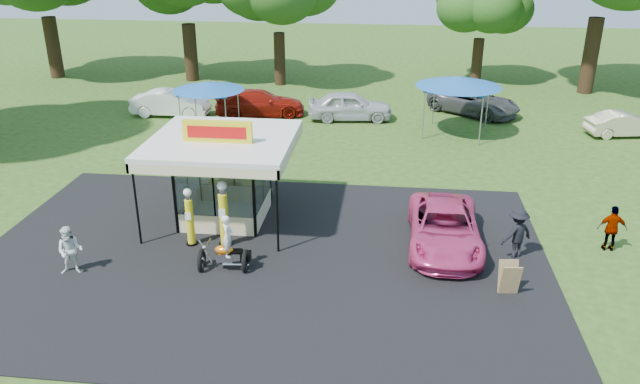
% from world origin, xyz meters
% --- Properties ---
extents(ground, '(120.00, 120.00, 0.00)m').
position_xyz_m(ground, '(0.00, 0.00, 0.00)').
color(ground, '#2A4816').
rests_on(ground, ground).
extents(asphalt_apron, '(20.00, 14.00, 0.04)m').
position_xyz_m(asphalt_apron, '(0.00, 2.00, 0.02)').
color(asphalt_apron, black).
rests_on(asphalt_apron, ground).
extents(gas_station_kiosk, '(5.40, 5.40, 4.18)m').
position_xyz_m(gas_station_kiosk, '(-2.00, 4.99, 1.78)').
color(gas_station_kiosk, white).
rests_on(gas_station_kiosk, ground).
extents(gas_pump_left, '(0.42, 0.42, 2.24)m').
position_xyz_m(gas_pump_left, '(-2.69, 2.63, 1.07)').
color(gas_pump_left, black).
rests_on(gas_pump_left, ground).
extents(gas_pump_right, '(0.48, 0.48, 2.55)m').
position_xyz_m(gas_pump_right, '(-1.45, 2.70, 1.22)').
color(gas_pump_right, black).
rests_on(gas_pump_right, ground).
extents(motorcycle, '(1.81, 0.97, 2.10)m').
position_xyz_m(motorcycle, '(-0.94, 1.02, 0.82)').
color(motorcycle, black).
rests_on(motorcycle, ground).
extents(spare_tires, '(0.83, 0.65, 0.67)m').
position_xyz_m(spare_tires, '(-3.39, 4.15, 0.32)').
color(spare_tires, black).
rests_on(spare_tires, ground).
extents(a_frame_sign, '(0.63, 0.60, 1.09)m').
position_xyz_m(a_frame_sign, '(8.25, 0.58, 0.55)').
color(a_frame_sign, '#593819').
rests_on(a_frame_sign, ground).
extents(kiosk_car, '(2.82, 1.13, 0.96)m').
position_xyz_m(kiosk_car, '(-2.00, 7.20, 0.48)').
color(kiosk_car, yellow).
rests_on(kiosk_car, ground).
extents(pink_sedan, '(2.55, 5.45, 1.51)m').
position_xyz_m(pink_sedan, '(6.42, 3.58, 0.75)').
color(pink_sedan, '#D53A77').
rests_on(pink_sedan, ground).
extents(spectator_west, '(0.95, 0.80, 1.72)m').
position_xyz_m(spectator_west, '(-6.01, 0.19, 0.86)').
color(spectator_west, white).
rests_on(spectator_west, ground).
extents(spectator_east_a, '(1.38, 1.20, 1.86)m').
position_xyz_m(spectator_east_a, '(8.87, 3.06, 0.93)').
color(spectator_east_a, black).
rests_on(spectator_east_a, ground).
extents(spectator_east_b, '(1.02, 0.46, 1.72)m').
position_xyz_m(spectator_east_b, '(12.32, 4.00, 0.86)').
color(spectator_east_b, gray).
rests_on(spectator_east_b, ground).
extents(bg_car_a, '(4.79, 1.78, 1.56)m').
position_xyz_m(bg_car_a, '(-9.12, 19.05, 0.78)').
color(bg_car_a, white).
rests_on(bg_car_a, ground).
extents(bg_car_b, '(5.83, 3.44, 1.58)m').
position_xyz_m(bg_car_b, '(-3.68, 19.64, 0.79)').
color(bg_car_b, '#9C160C').
rests_on(bg_car_b, ground).
extents(bg_car_c, '(5.18, 2.52, 1.70)m').
position_xyz_m(bg_car_c, '(1.88, 19.44, 0.85)').
color(bg_car_c, silver).
rests_on(bg_car_c, ground).
extents(bg_car_d, '(6.12, 5.53, 1.58)m').
position_xyz_m(bg_car_d, '(9.40, 21.59, 0.79)').
color(bg_car_d, '#4C4C4E').
rests_on(bg_car_d, ground).
extents(bg_car_e, '(4.27, 2.17, 1.34)m').
position_xyz_m(bg_car_e, '(17.18, 18.00, 0.67)').
color(bg_car_e, beige).
rests_on(bg_car_e, ground).
extents(tent_west, '(4.02, 4.02, 2.81)m').
position_xyz_m(tent_west, '(-5.85, 16.37, 2.55)').
color(tent_west, gray).
rests_on(tent_west, ground).
extents(tent_east, '(4.68, 4.68, 3.27)m').
position_xyz_m(tent_east, '(7.92, 17.28, 2.96)').
color(tent_east, gray).
rests_on(tent_east, ground).
extents(oak_far_d, '(7.42, 7.42, 8.83)m').
position_xyz_m(oak_far_d, '(10.55, 30.67, 5.63)').
color(oak_far_d, black).
rests_on(oak_far_d, ground).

